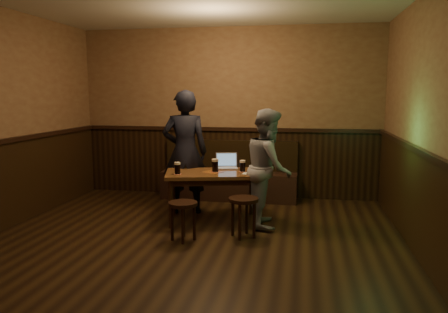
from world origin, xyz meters
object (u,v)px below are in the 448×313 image
pint_right (243,166)px  laptop (227,164)px  stool_left (183,210)px  pub_table (213,178)px  bench (229,180)px  pint_mid (215,165)px  pint_left (177,168)px  stool_right (243,206)px  person_grey (269,168)px  person_suit (185,152)px

pint_right → laptop: 0.35m
stool_left → pint_right: bearing=58.8°
pub_table → pint_right: (0.39, 0.09, 0.17)m
bench → pint_mid: size_ratio=12.33×
stool_left → pint_left: size_ratio=2.87×
stool_right → pint_mid: (-0.47, 0.62, 0.38)m
pint_left → pint_mid: (0.45, 0.26, 0.01)m
person_grey → laptop: bearing=53.5°
pint_mid → person_suit: (-0.51, 0.33, 0.12)m
pub_table → stool_left: bearing=-116.4°
stool_left → pub_table: bearing=77.7°
pub_table → stool_right: bearing=-64.5°
stool_right → pint_left: (-0.92, 0.36, 0.37)m
pub_table → person_suit: size_ratio=0.79×
person_suit → pint_left: bearing=81.8°
pub_table → person_suit: bearing=130.2°
stool_right → pint_right: (-0.11, 0.69, 0.37)m
stool_right → pint_right: 0.79m
pint_left → pint_mid: pint_mid is taller
pub_table → pint_right: bearing=-0.5°
pint_left → person_grey: size_ratio=0.11×
bench → stool_left: bearing=-94.9°
pint_left → person_suit: bearing=95.8°
pub_table → person_grey: (0.75, -0.05, 0.18)m
stool_left → pint_mid: size_ratio=2.60×
pint_right → laptop: (-0.26, 0.24, -0.02)m
bench → stool_right: size_ratio=4.54×
pint_right → pub_table: bearing=-166.4°
person_suit → person_grey: size_ratio=1.16×
stool_right → pub_table: bearing=129.6°
pint_mid → laptop: laptop is taller
person_suit → laptop: bearing=164.3°
pub_table → stool_left: pub_table is taller
pub_table → bench: bearing=75.9°
bench → pint_mid: (0.02, -1.28, 0.45)m
pub_table → stool_left: 0.90m
stool_right → person_grey: 0.72m
pub_table → laptop: 0.38m
stool_right → pint_right: size_ratio=3.05×
pint_right → person_grey: 0.39m
laptop → person_grey: bearing=-45.7°
person_suit → pint_mid: bearing=133.0°
pint_mid → person_suit: size_ratio=0.10×
pint_left → pint_right: size_ratio=1.01×
pint_left → person_grey: bearing=9.5°
pint_left → laptop: size_ratio=0.46×
pint_left → person_suit: 0.61m
bench → stool_right: bench is taller
pint_right → person_grey: person_grey is taller
person_grey → pint_left: bearing=94.3°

